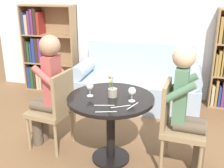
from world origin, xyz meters
name	(u,v)px	position (x,y,z in m)	size (l,w,h in m)	color
ground_plane	(111,158)	(0.00, 0.00, 0.00)	(16.00, 16.00, 0.00)	brown
back_wall	(143,13)	(0.00, 1.96, 1.35)	(5.20, 0.05, 2.70)	silver
round_table	(111,111)	(0.00, 0.00, 0.56)	(0.87, 0.87, 0.71)	black
couch	(136,85)	(0.00, 1.54, 0.31)	(1.88, 0.80, 0.92)	#9EB2C6
bookshelf_left	(44,49)	(-1.67, 1.80, 0.71)	(0.92, 0.28, 1.46)	#93704C
chair_left	(55,107)	(-0.66, 0.08, 0.49)	(0.47, 0.47, 0.90)	#937A56
chair_right	(177,123)	(0.66, 0.04, 0.49)	(0.45, 0.45, 0.90)	#937A56
person_left	(47,88)	(-0.74, 0.10, 0.70)	(0.45, 0.38, 1.29)	brown
person_right	(188,107)	(0.74, 0.03, 0.68)	(0.43, 0.36, 1.26)	brown
wine_glass_left	(90,87)	(-0.21, -0.02, 0.81)	(0.07, 0.07, 0.14)	white
wine_glass_right	(132,92)	(0.22, -0.05, 0.81)	(0.08, 0.08, 0.14)	white
flower_vase	(112,90)	(0.01, 0.02, 0.78)	(0.09, 0.09, 0.24)	#9E9384
knife_left_setting	(104,105)	(-0.01, -0.21, 0.72)	(0.19, 0.06, 0.00)	silver
fork_left_setting	(133,106)	(0.25, -0.16, 0.72)	(0.08, 0.18, 0.00)	silver
knife_right_setting	(121,106)	(0.15, -0.20, 0.72)	(0.17, 0.11, 0.00)	silver
fork_right_setting	(106,112)	(0.05, -0.34, 0.72)	(0.18, 0.07, 0.00)	silver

